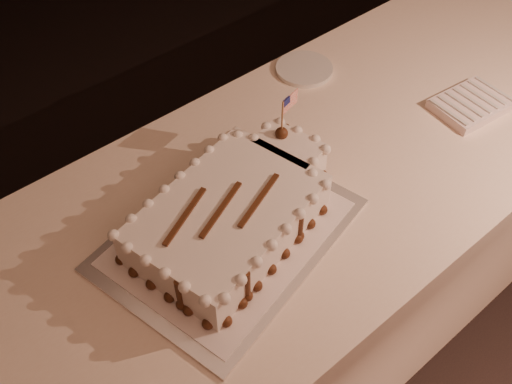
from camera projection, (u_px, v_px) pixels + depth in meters
banquet_table at (331, 235)px, 1.75m from camera, size 2.40×0.80×0.75m
cake_board at (229, 234)px, 1.28m from camera, size 0.62×0.52×0.01m
doily at (229, 233)px, 1.27m from camera, size 0.56×0.47×0.00m
sheet_cake at (236, 211)px, 1.25m from camera, size 0.53×0.37×0.20m
napkin_stack at (470, 105)px, 1.55m from camera, size 0.21×0.16×0.03m
side_plate at (304, 69)px, 1.67m from camera, size 0.17×0.17×0.01m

